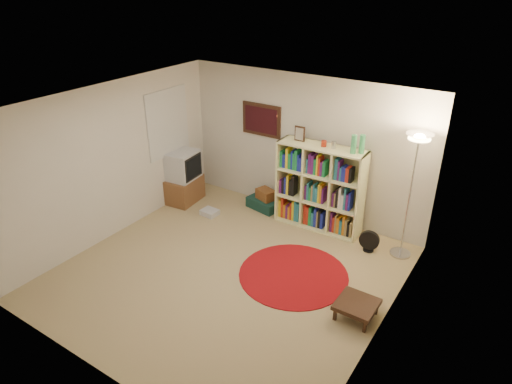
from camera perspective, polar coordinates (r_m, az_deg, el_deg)
room at (r=6.23m, az=-3.96°, el=-0.21°), size 4.54×4.54×2.54m
bookshelf at (r=7.69m, az=7.82°, el=0.44°), size 1.48×0.46×1.77m
floor_lamp at (r=6.81m, az=19.40°, el=4.20°), size 0.41×0.41×1.98m
floor_fan at (r=7.39m, az=13.96°, el=-5.99°), size 0.32×0.19×0.36m
tv_stand at (r=8.67m, az=-9.01°, el=1.78°), size 0.54×0.73×1.00m
dvd_box at (r=8.30m, az=-5.81°, el=-2.55°), size 0.30×0.26×0.10m
suitcase at (r=8.47m, az=1.04°, el=-1.41°), size 0.66×0.49×0.19m
wicker_basket at (r=8.37m, az=1.22°, el=-0.30°), size 0.39×0.33×0.19m
paper_towel at (r=8.14m, az=5.05°, el=-2.58°), size 0.12×0.12×0.23m
red_rug at (r=6.78m, az=4.71°, el=-10.24°), size 1.60×1.60×0.01m
side_table at (r=6.09m, az=12.48°, el=-13.61°), size 0.50×0.50×0.23m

